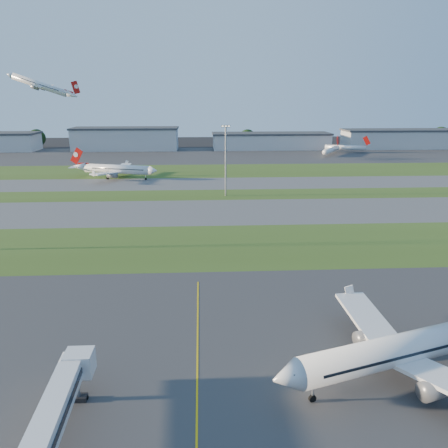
{
  "coord_description": "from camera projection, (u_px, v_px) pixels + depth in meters",
  "views": [
    {
      "loc": [
        5.89,
        -50.42,
        35.76
      ],
      "look_at": [
        11.12,
        47.15,
        7.0
      ],
      "focal_mm": 35.0,
      "sensor_mm": 36.0,
      "label": 1
    }
  ],
  "objects": [
    {
      "name": "hangar_west",
      "position": [
        126.0,
        139.0,
        297.9
      ],
      "size": [
        71.4,
        23.0,
        15.2
      ],
      "color": "#ADB0B5",
      "rests_on": "ground"
    },
    {
      "name": "apron_far",
      "position": [
        191.0,
        155.0,
        273.63
      ],
      "size": [
        400.0,
        80.0,
        0.01
      ],
      "primitive_type": "cube",
      "color": "#333335",
      "rests_on": "ground"
    },
    {
      "name": "grass_strip_a",
      "position": [
        178.0,
        246.0,
        107.91
      ],
      "size": [
        300.0,
        34.0,
        0.01
      ],
      "primitive_type": "cube",
      "color": "#39511B",
      "rests_on": "ground"
    },
    {
      "name": "tree_east",
      "position": [
        350.0,
        138.0,
        318.03
      ],
      "size": [
        10.45,
        10.45,
        11.4
      ],
      "color": "black",
      "rests_on": "ground"
    },
    {
      "name": "mini_jet_far",
      "position": [
        346.0,
        147.0,
        285.24
      ],
      "size": [
        27.84,
        10.68,
        9.48
      ],
      "rotation": [
        0.0,
        0.0,
        -0.3
      ],
      "color": "white",
      "rests_on": "ground"
    },
    {
      "name": "jet_bridge",
      "position": [
        41.0,
        440.0,
        41.87
      ],
      "size": [
        4.2,
        26.9,
        6.2
      ],
      "color": "silver",
      "rests_on": "ground"
    },
    {
      "name": "ground",
      "position": [
        160.0,
        375.0,
        58.1
      ],
      "size": [
        700.0,
        700.0,
        0.0
      ],
      "primitive_type": "plane",
      "color": "black",
      "rests_on": "ground"
    },
    {
      "name": "apron_near",
      "position": [
        160.0,
        375.0,
        58.1
      ],
      "size": [
        300.0,
        70.0,
        0.01
      ],
      "primitive_type": "cube",
      "color": "#333335",
      "rests_on": "ground"
    },
    {
      "name": "airliner_taxiing",
      "position": [
        117.0,
        169.0,
        194.72
      ],
      "size": [
        37.55,
        31.58,
        12.03
      ],
      "rotation": [
        0.0,
        0.0,
        2.86
      ],
      "color": "white",
      "rests_on": "ground"
    },
    {
      "name": "light_mast_centre",
      "position": [
        226.0,
        156.0,
        158.14
      ],
      "size": [
        3.2,
        0.7,
        25.8
      ],
      "color": "gray",
      "rests_on": "ground"
    },
    {
      "name": "taxiway_b",
      "position": [
        187.0,
        184.0,
        184.54
      ],
      "size": [
        300.0,
        26.0,
        0.01
      ],
      "primitive_type": "cube",
      "color": "#515154",
      "rests_on": "ground"
    },
    {
      "name": "grass_strip_c",
      "position": [
        189.0,
        171.0,
        216.15
      ],
      "size": [
        300.0,
        40.0,
        0.01
      ],
      "primitive_type": "cube",
      "color": "#39511B",
      "rests_on": "ground"
    },
    {
      "name": "tree_mid_west",
      "position": [
        164.0,
        140.0,
        310.23
      ],
      "size": [
        9.9,
        9.9,
        10.8
      ],
      "color": "black",
      "rests_on": "ground"
    },
    {
      "name": "grass_strip_b",
      "position": [
        185.0,
        195.0,
        163.47
      ],
      "size": [
        300.0,
        18.0,
        0.01
      ],
      "primitive_type": "cube",
      "color": "#39511B",
      "rests_on": "ground"
    },
    {
      "name": "taxiway_a",
      "position": [
        183.0,
        212.0,
        139.52
      ],
      "size": [
        300.0,
        32.0,
        0.01
      ],
      "primitive_type": "cube",
      "color": "#515154",
      "rests_on": "ground"
    },
    {
      "name": "airliner_departing",
      "position": [
        40.0,
        85.0,
        234.63
      ],
      "size": [
        35.44,
        30.04,
        11.05
      ],
      "rotation": [
        0.0,
        0.0,
        0.04
      ],
      "color": "white"
    },
    {
      "name": "tree_west",
      "position": [
        37.0,
        138.0,
        309.08
      ],
      "size": [
        12.1,
        12.1,
        13.2
      ],
      "color": "black",
      "rests_on": "ground"
    },
    {
      "name": "tree_far_east",
      "position": [
        441.0,
        135.0,
        325.08
      ],
      "size": [
        12.65,
        12.65,
        13.8
      ],
      "color": "black",
      "rests_on": "ground"
    },
    {
      "name": "hangar_far_east",
      "position": [
        411.0,
        139.0,
        308.45
      ],
      "size": [
        96.9,
        23.0,
        13.2
      ],
      "color": "#ADB0B5",
      "rests_on": "ground"
    },
    {
      "name": "yellow_line",
      "position": [
        197.0,
        374.0,
        58.35
      ],
      "size": [
        0.25,
        60.0,
        0.02
      ],
      "primitive_type": "cube",
      "color": "gold",
      "rests_on": "ground"
    },
    {
      "name": "hangar_east",
      "position": [
        271.0,
        141.0,
        303.6
      ],
      "size": [
        81.6,
        23.0,
        11.2
      ],
      "color": "#ADB0B5",
      "rests_on": "ground"
    },
    {
      "name": "tree_mid_east",
      "position": [
        247.0,
        137.0,
        315.91
      ],
      "size": [
        11.55,
        11.55,
        12.6
      ],
      "color": "black",
      "rests_on": "ground"
    },
    {
      "name": "airliner_parked",
      "position": [
        407.0,
        349.0,
        56.58
      ],
      "size": [
        37.73,
        31.79,
        12.14
      ],
      "rotation": [
        0.0,
        0.0,
        0.31
      ],
      "color": "white",
      "rests_on": "ground"
    },
    {
      "name": "mini_jet_near",
      "position": [
        331.0,
        150.0,
        273.04
      ],
      "size": [
        17.24,
        24.8,
        9.48
      ],
      "rotation": [
        0.0,
        0.0,
        0.99
      ],
      "color": "white",
      "rests_on": "ground"
    }
  ]
}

